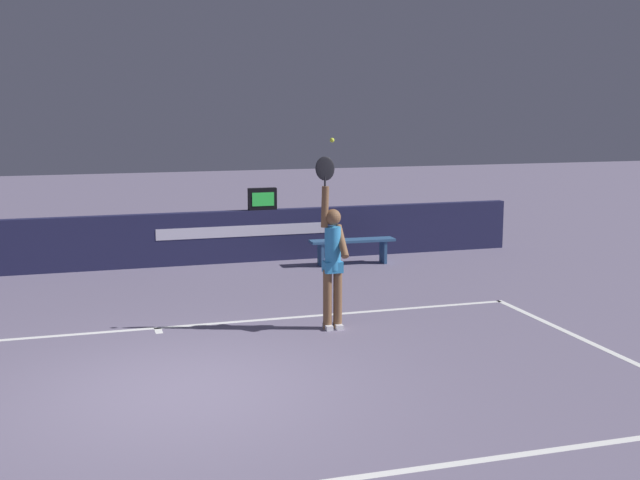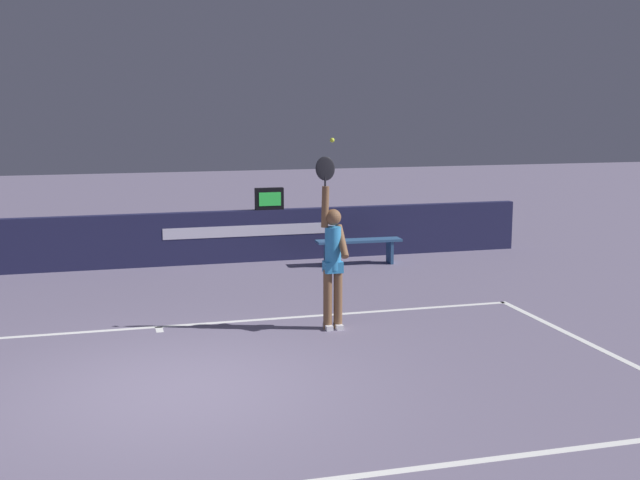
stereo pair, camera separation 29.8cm
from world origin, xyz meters
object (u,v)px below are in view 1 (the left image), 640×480
object	(u,v)px
tennis_ball	(332,140)
courtside_bench_near	(352,245)
speed_display	(262,199)
tennis_player	(332,258)

from	to	relation	value
tennis_ball	courtside_bench_near	distance (m)	5.38
speed_display	courtside_bench_near	size ratio (longest dim) A/B	0.33
tennis_player	courtside_bench_near	size ratio (longest dim) A/B	1.43
tennis_ball	speed_display	bearing A→B (deg)	87.63
speed_display	tennis_player	bearing A→B (deg)	-92.11
speed_display	tennis_player	xyz separation A→B (m)	(-0.20, -5.35, -0.25)
speed_display	tennis_ball	xyz separation A→B (m)	(-0.22, -5.40, 1.43)
tennis_player	speed_display	bearing A→B (deg)	87.89
speed_display	courtside_bench_near	xyz separation A→B (m)	(1.64, -0.92, -0.89)
courtside_bench_near	tennis_ball	bearing A→B (deg)	-112.65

